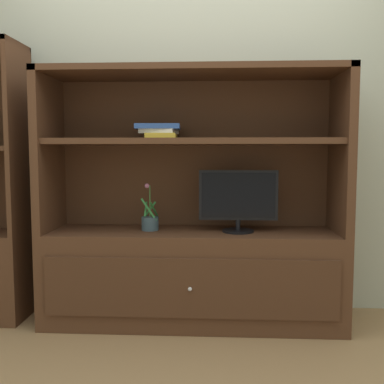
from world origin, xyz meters
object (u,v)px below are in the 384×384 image
(potted_plant, at_px, (150,222))
(magazine_stack, at_px, (160,131))
(media_console, at_px, (193,246))
(tv_monitor, at_px, (238,199))

(potted_plant, distance_m, magazine_stack, 0.58)
(potted_plant, height_order, magazine_stack, magazine_stack)
(media_console, relative_size, magazine_stack, 6.02)
(tv_monitor, height_order, potted_plant, tv_monitor)
(potted_plant, relative_size, magazine_stack, 0.96)
(media_console, xyz_separation_m, potted_plant, (-0.27, -0.00, 0.15))
(tv_monitor, relative_size, potted_plant, 1.63)
(media_console, xyz_separation_m, magazine_stack, (-0.20, -0.01, 0.72))
(media_console, relative_size, potted_plant, 6.26)
(media_console, bearing_deg, potted_plant, -179.40)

